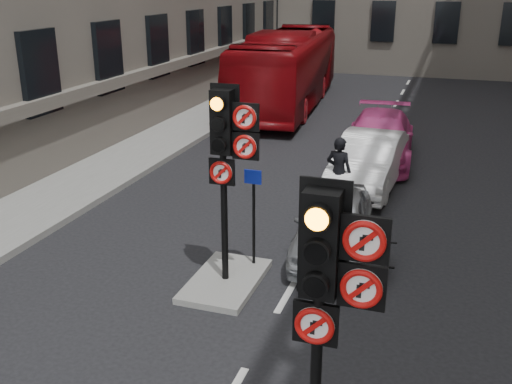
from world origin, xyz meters
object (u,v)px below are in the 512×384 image
Objects in this scene: signal_near at (328,279)px; motorcycle at (385,254)px; car_pink at (379,137)px; bus_red at (287,69)px; info_sign at (253,204)px; car_white at (369,161)px; motorcyclist at (339,172)px; car_silver at (334,223)px; signal_far at (227,144)px.

signal_near reaches higher than motorcycle.
car_pink is 0.43× the size of bus_red.
info_sign is at bearing -102.88° from car_pink.
motorcyclist is (-0.49, -1.72, 0.17)m from car_white.
info_sign is (-1.30, -8.23, 0.64)m from car_pink.
motorcyclist is (-0.42, -4.35, 0.16)m from car_pink.
bus_red is at bearing 110.35° from motorcycle.
motorcycle is (1.08, -5.06, -0.26)m from car_white.
info_sign is at bearing -81.46° from bus_red.
car_silver is at bearing 109.38° from motorcyclist.
signal_far is 0.82× the size of car_white.
signal_far is at bearing -156.37° from motorcycle.
car_white is 0.37× the size of bus_red.
car_silver is at bearing 145.45° from motorcycle.
signal_far reaches higher than motorcyclist.
car_white is at bearing 99.82° from motorcycle.
info_sign is (-0.88, -3.89, 0.48)m from motorcyclist.
car_silver is 6.97m from car_pink.
signal_far is 6.83m from car_white.
car_white is at bearing -67.26° from bus_red.
car_white is 0.88× the size of car_pink.
bus_red reaches higher than motorcycle.
signal_far is at bearing -132.52° from car_silver.
signal_far is 9.32m from car_pink.
signal_far is 3.25m from car_silver.
signal_near is at bearing -89.13° from car_pink.
info_sign reaches higher than car_silver.
car_white is 2.89× the size of motorcycle.
car_pink is (-0.07, 2.63, 0.00)m from car_white.
motorcyclist is at bearing 112.85° from motorcycle.
info_sign is at bearing -141.23° from car_silver.
car_pink is 2.58× the size of info_sign.
car_pink is 3.29× the size of motorcycle.
signal_near is 5.45m from info_sign.
car_pink reaches higher than car_white.
motorcycle is 3.72m from motorcyclist.
info_sign is (-2.39, 4.74, -1.23)m from signal_near.
signal_near is 1.00× the size of signal_far.
info_sign is at bearing 87.54° from motorcyclist.
car_white reaches higher than motorcycle.
info_sign is (-1.30, -1.27, 0.72)m from car_silver.
car_silver is (1.51, 2.01, -2.07)m from signal_far.
bus_red is at bearing 102.07° from signal_far.
car_pink is (1.51, 8.97, -1.99)m from signal_far.
car_silver is at bearing 100.27° from signal_near.
signal_near is 6.41m from car_silver.
car_white is (1.58, 6.34, -1.99)m from signal_far.
car_silver is 14.70m from bus_red.
bus_red is 6.60× the size of motorcyclist.
motorcycle is 0.78× the size of info_sign.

